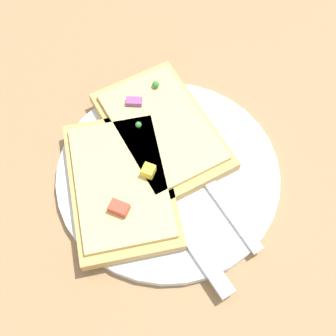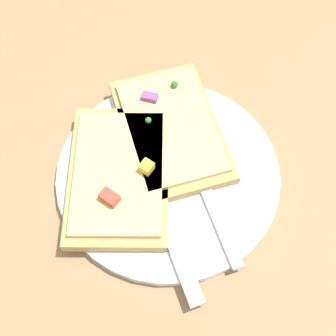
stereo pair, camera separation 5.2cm
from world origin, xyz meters
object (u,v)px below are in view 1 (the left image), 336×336
at_px(pizza_slice_corner, 121,184).
at_px(fork, 194,161).
at_px(plate, 168,175).
at_px(knife, 178,221).
at_px(pizza_slice_main, 162,130).

bearing_deg(pizza_slice_corner, fork, -79.88).
xyz_separation_m(fork, pizza_slice_corner, (-0.02, 0.08, 0.01)).
bearing_deg(plate, knife, -177.85).
height_order(fork, knife, knife).
relative_size(fork, pizza_slice_corner, 1.20).
bearing_deg(fork, pizza_slice_corner, 80.74).
distance_m(plate, knife, 0.06).
bearing_deg(knife, pizza_slice_corner, 24.79).
distance_m(knife, pizza_slice_main, 0.11).
height_order(plate, pizza_slice_corner, pizza_slice_corner).
distance_m(fork, knife, 0.08).
bearing_deg(pizza_slice_corner, pizza_slice_main, -44.19).
height_order(fork, pizza_slice_main, pizza_slice_main).
bearing_deg(plate, fork, -73.82).
distance_m(plate, pizza_slice_main, 0.05).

